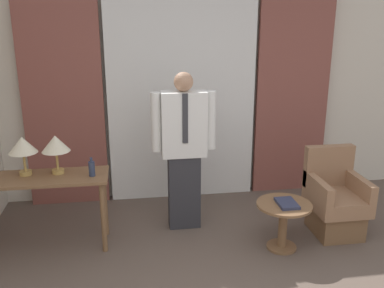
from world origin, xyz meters
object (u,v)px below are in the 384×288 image
(desk, at_px, (42,189))
(person, at_px, (184,147))
(book, at_px, (287,203))
(table_lamp_left, at_px, (23,146))
(table_lamp_right, at_px, (56,145))
(bottle_near_edge, at_px, (92,168))
(side_table, at_px, (283,218))
(armchair, at_px, (335,202))

(desk, xyz_separation_m, person, (1.41, 0.24, 0.29))
(person, bearing_deg, book, -35.10)
(table_lamp_left, distance_m, table_lamp_right, 0.30)
(desk, distance_m, bottle_near_edge, 0.53)
(bottle_near_edge, bearing_deg, side_table, -10.16)
(table_lamp_left, xyz_separation_m, side_table, (2.46, -0.45, -0.71))
(desk, distance_m, armchair, 2.98)
(bottle_near_edge, bearing_deg, armchair, -1.79)
(desk, relative_size, side_table, 2.35)
(table_lamp_right, height_order, book, table_lamp_right)
(table_lamp_left, height_order, person, person)
(person, bearing_deg, bottle_near_edge, -162.79)
(table_lamp_left, height_order, table_lamp_right, same)
(bottle_near_edge, relative_size, armchair, 0.21)
(desk, bearing_deg, armchair, -2.47)
(desk, xyz_separation_m, armchair, (2.96, -0.13, -0.29))
(desk, height_order, bottle_near_edge, bottle_near_edge)
(side_table, bearing_deg, armchair, 20.74)
(desk, relative_size, armchair, 1.41)
(bottle_near_edge, height_order, armchair, bottle_near_edge)
(table_lamp_right, distance_m, armchair, 2.91)
(table_lamp_left, xyz_separation_m, bottle_near_edge, (0.63, -0.12, -0.21))
(book, bearing_deg, bottle_near_edge, 169.12)
(table_lamp_left, distance_m, bottle_near_edge, 0.68)
(armchair, xyz_separation_m, side_table, (-0.66, -0.25, -0.01))
(table_lamp_right, relative_size, armchair, 0.43)
(table_lamp_left, height_order, armchair, table_lamp_left)
(armchair, xyz_separation_m, book, (-0.64, -0.28, 0.16))
(table_lamp_right, relative_size, side_table, 0.71)
(desk, bearing_deg, side_table, -9.28)
(book, bearing_deg, armchair, 23.18)
(table_lamp_right, bearing_deg, armchair, -4.12)
(table_lamp_left, distance_m, armchair, 3.20)
(bottle_near_edge, distance_m, side_table, 1.92)
(person, distance_m, book, 1.19)
(table_lamp_left, bearing_deg, book, -10.95)
(table_lamp_right, xyz_separation_m, side_table, (2.16, -0.45, -0.71))
(armchair, distance_m, side_table, 0.70)
(table_lamp_right, height_order, bottle_near_edge, table_lamp_right)
(table_lamp_right, bearing_deg, book, -12.42)
(side_table, bearing_deg, table_lamp_right, 168.17)
(armchair, bearing_deg, side_table, -159.26)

